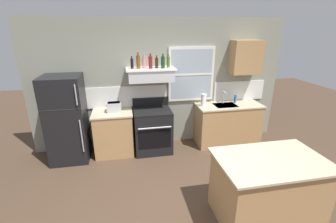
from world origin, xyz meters
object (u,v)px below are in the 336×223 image
toaster (114,107)px  kitchen_island (267,189)px  bottle_brown_stout (157,63)px  bottle_olive_oil_square (168,62)px  bottle_red_label_wine (151,62)px  bottle_dark_green_wine (163,62)px  paper_towel_roll (204,100)px  refrigerator (67,119)px  stove_range (153,130)px  dish_soap_bottle (235,99)px  bottle_balsamic_dark (132,63)px  bottle_amber_wine (138,62)px  bottle_rose_pink (144,62)px

toaster → kitchen_island: size_ratio=0.21×
bottle_brown_stout → bottle_olive_oil_square: bearing=6.5°
bottle_red_label_wine → bottle_dark_green_wine: 0.24m
paper_towel_roll → bottle_red_label_wine: bearing=178.7°
refrigerator → stove_range: (1.65, 0.02, -0.37)m
refrigerator → dish_soap_bottle: refrigerator is taller
bottle_balsamic_dark → bottle_olive_oil_square: size_ratio=0.92×
bottle_balsamic_dark → paper_towel_roll: bearing=-2.7°
refrigerator → paper_towel_roll: size_ratio=6.22×
bottle_balsamic_dark → bottle_amber_wine: bearing=2.3°
bottle_red_label_wine → bottle_brown_stout: (0.12, 0.03, -0.02)m
kitchen_island → bottle_rose_pink: bearing=121.4°
bottle_brown_stout → bottle_olive_oil_square: (0.24, 0.03, 0.01)m
bottle_rose_pink → bottle_balsamic_dark: bearing=-179.8°
refrigerator → dish_soap_bottle: (3.53, 0.16, 0.16)m
paper_towel_roll → stove_range: bearing=-178.1°
bottle_red_label_wine → stove_range: bearing=-87.8°
toaster → paper_towel_roll: size_ratio=1.10×
bottle_balsamic_dark → bottle_red_label_wine: size_ratio=0.83×
toaster → bottle_brown_stout: size_ratio=1.21×
kitchen_island → stove_range: bearing=120.4°
dish_soap_bottle → kitchen_island: 2.44m
toaster → bottle_balsamic_dark: bearing=6.7°
toaster → bottle_amber_wine: bearing=5.7°
bottle_olive_oil_square → kitchen_island: bearing=-68.3°
bottle_red_label_wine → dish_soap_bottle: size_ratio=1.58×
refrigerator → paper_towel_roll: (2.75, 0.06, 0.21)m
refrigerator → bottle_brown_stout: bearing=3.7°
bottle_brown_stout → paper_towel_roll: 1.27m
bottle_red_label_wine → bottle_olive_oil_square: (0.36, 0.05, -0.01)m
bottle_rose_pink → bottle_dark_green_wine: bearing=-9.5°
refrigerator → kitchen_island: size_ratio=1.20×
toaster → bottle_balsamic_dark: size_ratio=1.25×
bottle_rose_pink → bottle_red_label_wine: (0.12, -0.04, 0.01)m
bottle_brown_stout → bottle_dark_green_wine: bearing=-20.1°
stove_range → bottle_amber_wine: (-0.23, 0.11, 1.41)m
stove_range → bottle_balsamic_dark: bearing=163.2°
bottle_balsamic_dark → bottle_red_label_wine: 0.36m
stove_range → dish_soap_bottle: bearing=4.2°
stove_range → bottle_amber_wine: 1.43m
bottle_balsamic_dark → bottle_amber_wine: (0.12, 0.00, 0.03)m
bottle_amber_wine → bottle_olive_oil_square: size_ratio=1.18×
stove_range → bottle_balsamic_dark: size_ratio=4.59×
bottle_red_label_wine → bottle_brown_stout: bearing=12.3°
bottle_balsamic_dark → paper_towel_roll: size_ratio=0.88×
bottle_rose_pink → bottle_olive_oil_square: bottle_rose_pink is taller
toaster → bottle_red_label_wine: 1.14m
stove_range → bottle_balsamic_dark: (-0.35, 0.11, 1.38)m
bottle_brown_stout → kitchen_island: 2.88m
refrigerator → toaster: refrigerator is taller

